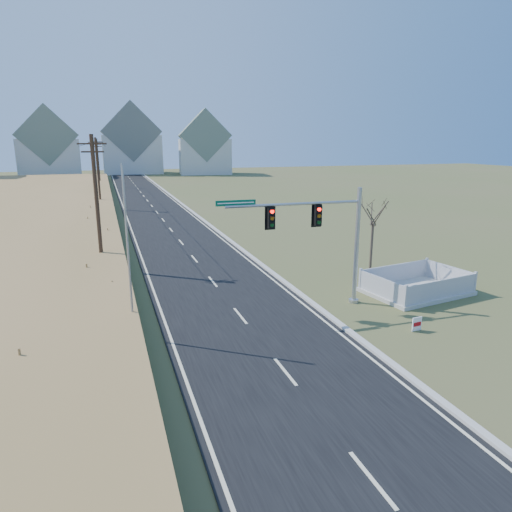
{
  "coord_description": "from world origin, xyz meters",
  "views": [
    {
      "loc": [
        -6.04,
        -16.57,
        8.58
      ],
      "look_at": [
        0.44,
        2.84,
        3.4
      ],
      "focal_mm": 32.0,
      "sensor_mm": 36.0,
      "label": 1
    }
  ],
  "objects_px": {
    "bare_tree": "(374,210)",
    "traffic_signal_mast": "(326,234)",
    "open_sign": "(417,324)",
    "fence_enclosure": "(416,289)",
    "flagpole": "(130,273)"
  },
  "relations": [
    {
      "from": "bare_tree",
      "to": "traffic_signal_mast",
      "type": "bearing_deg",
      "value": -144.34
    },
    {
      "from": "traffic_signal_mast",
      "to": "open_sign",
      "type": "xyz_separation_m",
      "value": [
        2.59,
        -4.4,
        -3.58
      ]
    },
    {
      "from": "fence_enclosure",
      "to": "bare_tree",
      "type": "distance_m",
      "value": 5.46
    },
    {
      "from": "traffic_signal_mast",
      "to": "bare_tree",
      "type": "xyz_separation_m",
      "value": [
        5.16,
        3.7,
        0.44
      ]
    },
    {
      "from": "open_sign",
      "to": "flagpole",
      "type": "xyz_separation_m",
      "value": [
        -12.51,
        3.24,
        2.72
      ]
    },
    {
      "from": "traffic_signal_mast",
      "to": "fence_enclosure",
      "type": "xyz_separation_m",
      "value": [
        6.07,
        0.23,
        -3.67
      ]
    },
    {
      "from": "traffic_signal_mast",
      "to": "fence_enclosure",
      "type": "distance_m",
      "value": 7.09
    },
    {
      "from": "fence_enclosure",
      "to": "open_sign",
      "type": "distance_m",
      "value": 5.79
    },
    {
      "from": "flagpole",
      "to": "bare_tree",
      "type": "height_order",
      "value": "flagpole"
    },
    {
      "from": "fence_enclosure",
      "to": "flagpole",
      "type": "xyz_separation_m",
      "value": [
        -15.99,
        -1.38,
        2.81
      ]
    },
    {
      "from": "traffic_signal_mast",
      "to": "flagpole",
      "type": "relative_size",
      "value": 1.02
    },
    {
      "from": "fence_enclosure",
      "to": "open_sign",
      "type": "relative_size",
      "value": 9.29
    },
    {
      "from": "open_sign",
      "to": "flagpole",
      "type": "height_order",
      "value": "flagpole"
    },
    {
      "from": "fence_enclosure",
      "to": "open_sign",
      "type": "height_order",
      "value": "fence_enclosure"
    },
    {
      "from": "open_sign",
      "to": "bare_tree",
      "type": "distance_m",
      "value": 9.4
    }
  ]
}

